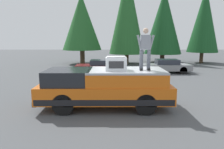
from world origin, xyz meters
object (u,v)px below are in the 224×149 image
Objects in this scene: compressor_unit at (116,63)px; parked_car_maroon at (101,67)px; pickup_truck at (105,88)px; parked_car_grey at (166,66)px; person_on_truck_bed at (145,48)px.

compressor_unit reaches higher than parked_car_maroon.
pickup_truck reaches higher than parked_car_maroon.
pickup_truck is 1.16m from compressor_unit.
parked_car_grey is 1.00× the size of parked_car_maroon.
person_on_truck_bed reaches higher than parked_car_maroon.
person_on_truck_bed is (-0.18, -1.63, 1.68)m from pickup_truck.
pickup_truck is at bearing 151.42° from parked_car_grey.
pickup_truck is 2.35m from person_on_truck_bed.
person_on_truck_bed reaches higher than parked_car_grey.
pickup_truck is 1.35× the size of parked_car_grey.
parked_car_grey is (9.08, -4.95, -0.29)m from pickup_truck.
parked_car_grey is at bearing -19.71° from person_on_truck_bed.
compressor_unit reaches higher than parked_car_grey.
compressor_unit is at bearing -110.25° from pickup_truck.
parked_car_maroon is (8.85, 2.23, -1.97)m from person_on_truck_bed.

